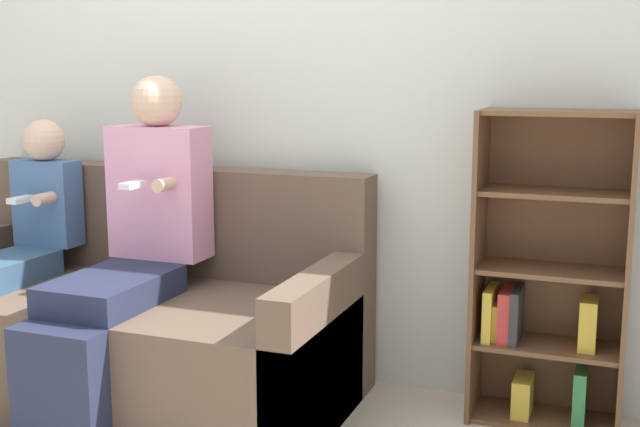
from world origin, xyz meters
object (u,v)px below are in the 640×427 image
(bookshelf, at_px, (547,284))
(couch, at_px, (132,321))
(child_seated, at_px, (1,256))
(adult_seated, at_px, (130,241))

(bookshelf, bearing_deg, couch, -168.50)
(couch, bearing_deg, child_seated, -164.10)
(bookshelf, bearing_deg, adult_seated, -164.50)
(couch, height_order, child_seated, child_seated)
(couch, xyz_separation_m, child_seated, (-0.52, -0.15, 0.26))
(child_seated, relative_size, bookshelf, 0.94)
(couch, distance_m, child_seated, 0.60)
(child_seated, bearing_deg, bookshelf, 12.59)
(couch, bearing_deg, adult_seated, -52.70)
(adult_seated, relative_size, child_seated, 1.17)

